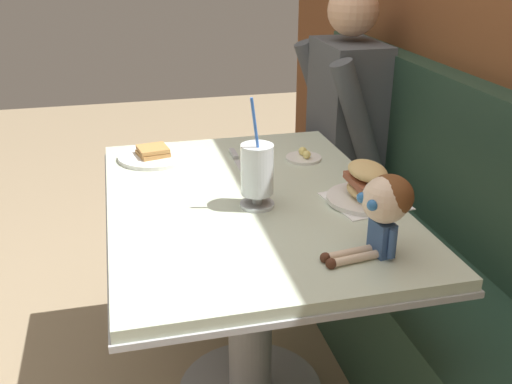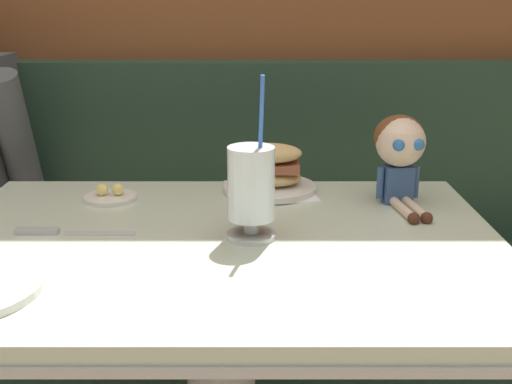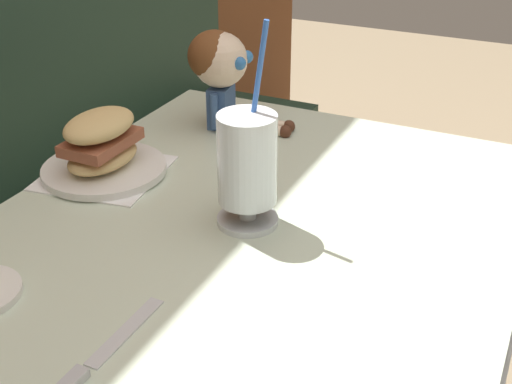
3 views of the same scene
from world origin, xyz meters
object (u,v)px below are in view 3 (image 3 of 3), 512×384
milkshake_glass (247,164)px  butter_knife (79,376)px  seated_doll (220,65)px  sandwich_plate (102,150)px

milkshake_glass → butter_knife: milkshake_glass is taller
butter_knife → seated_doll: size_ratio=1.04×
butter_knife → seated_doll: (0.72, 0.20, 0.12)m
butter_knife → milkshake_glass: bearing=-2.9°
seated_doll → sandwich_plate: bearing=163.6°
milkshake_glass → butter_knife: 0.40m
sandwich_plate → seated_doll: size_ratio=1.01×
milkshake_glass → butter_knife: size_ratio=1.34×
sandwich_plate → seated_doll: seated_doll is taller
butter_knife → seated_doll: seated_doll is taller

